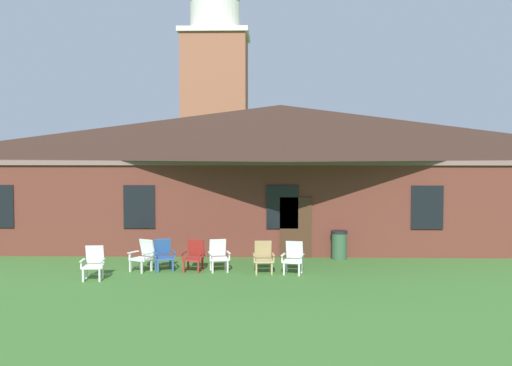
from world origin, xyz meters
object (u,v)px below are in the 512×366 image
(lawn_chair_by_porch, at_px, (94,262))
(trash_bin, at_px, (339,245))
(lawn_chair_near_door, at_px, (143,255))
(lawn_chair_left_end, at_px, (163,254))
(lawn_chair_far_side, at_px, (263,256))
(lawn_chair_right_end, at_px, (218,255))
(lawn_chair_under_eave, at_px, (293,257))
(lawn_chair_middle, at_px, (194,255))

(lawn_chair_by_porch, distance_m, trash_bin, 8.16)
(lawn_chair_near_door, relative_size, lawn_chair_left_end, 1.00)
(lawn_chair_near_door, relative_size, lawn_chair_far_side, 1.00)
(lawn_chair_right_end, height_order, trash_bin, trash_bin)
(trash_bin, bearing_deg, lawn_chair_under_eave, -124.44)
(lawn_chair_under_eave, distance_m, trash_bin, 2.91)
(lawn_chair_far_side, bearing_deg, lawn_chair_near_door, 176.98)
(lawn_chair_far_side, xyz_separation_m, trash_bin, (2.55, 2.34, -0.00))
(lawn_chair_middle, relative_size, trash_bin, 0.98)
(lawn_chair_far_side, bearing_deg, lawn_chair_right_end, 168.45)
(lawn_chair_by_porch, height_order, lawn_chair_middle, same)
(lawn_chair_under_eave, bearing_deg, lawn_chair_left_end, 174.50)
(lawn_chair_near_door, xyz_separation_m, lawn_chair_far_side, (3.70, -0.20, 0.00))
(trash_bin, bearing_deg, lawn_chair_left_end, -160.45)
(lawn_chair_by_porch, distance_m, lawn_chair_under_eave, 5.86)
(lawn_chair_middle, bearing_deg, lawn_chair_left_end, 173.93)
(lawn_chair_middle, distance_m, trash_bin, 5.14)
(lawn_chair_near_door, height_order, lawn_chair_right_end, same)
(lawn_chair_near_door, height_order, lawn_chair_under_eave, same)
(lawn_chair_middle, bearing_deg, lawn_chair_by_porch, -154.92)
(lawn_chair_by_porch, bearing_deg, lawn_chair_under_eave, 9.81)
(lawn_chair_by_porch, relative_size, lawn_chair_near_door, 1.00)
(lawn_chair_left_end, bearing_deg, lawn_chair_middle, -6.07)
(lawn_chair_near_door, bearing_deg, lawn_chair_left_end, 12.78)
(lawn_chair_right_end, xyz_separation_m, lawn_chair_far_side, (1.39, -0.28, 0.00))
(lawn_chair_under_eave, xyz_separation_m, trash_bin, (1.64, 2.40, -0.00))
(lawn_chair_left_end, xyz_separation_m, trash_bin, (5.66, 2.01, -0.00))
(lawn_chair_right_end, bearing_deg, lawn_chair_under_eave, -8.45)
(lawn_chair_by_porch, height_order, lawn_chair_under_eave, same)
(lawn_chair_by_porch, relative_size, lawn_chair_left_end, 1.00)
(lawn_chair_near_door, bearing_deg, lawn_chair_far_side, -3.02)
(lawn_chair_left_end, relative_size, lawn_chair_under_eave, 1.00)
(trash_bin, bearing_deg, lawn_chair_near_door, -161.07)
(lawn_chair_far_side, relative_size, trash_bin, 0.98)
(lawn_chair_near_door, bearing_deg, lawn_chair_right_end, 2.22)
(lawn_chair_middle, distance_m, lawn_chair_under_eave, 3.05)
(lawn_chair_by_porch, height_order, lawn_chair_near_door, same)
(lawn_chair_under_eave, bearing_deg, lawn_chair_right_end, 171.55)
(trash_bin, bearing_deg, lawn_chair_by_porch, -155.42)
(lawn_chair_by_porch, bearing_deg, lawn_chair_near_door, 46.93)
(lawn_chair_right_end, bearing_deg, lawn_chair_middle, -175.41)
(lawn_chair_middle, bearing_deg, lawn_chair_far_side, -6.03)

